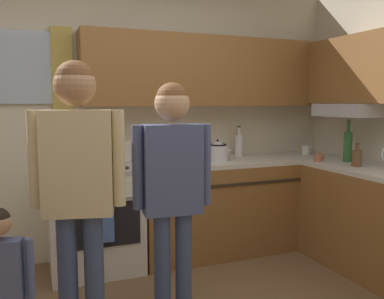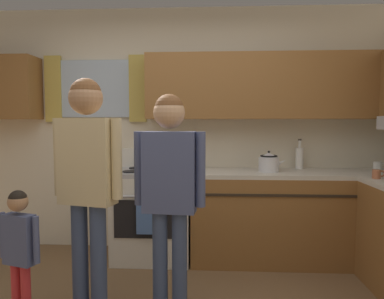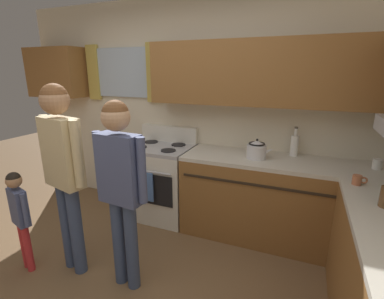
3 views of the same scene
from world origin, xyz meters
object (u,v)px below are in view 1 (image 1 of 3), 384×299
stove_oven (95,217)px  bottle_milk_white (239,145)px  bottle_squat_brown (357,158)px  adult_holding_child (78,174)px  bottle_wine_green (348,146)px  stovetop_kettle (218,151)px  cup_terracotta (319,157)px  adult_in_plaid (173,179)px  mug_ceramic_white (306,150)px  small_child (1,278)px

stove_oven → bottle_milk_white: bearing=7.5°
stove_oven → bottle_squat_brown: bearing=-20.3°
bottle_milk_white → adult_holding_child: 2.24m
bottle_squat_brown → bottle_wine_green: bearing=63.0°
bottle_squat_brown → stovetop_kettle: (-0.98, 0.75, 0.02)m
bottle_wine_green → cup_terracotta: bearing=156.4°
adult_in_plaid → adult_holding_child: bearing=-178.3°
stovetop_kettle → adult_in_plaid: (-0.85, -1.14, -0.01)m
stove_oven → mug_ceramic_white: size_ratio=8.76×
stove_oven → adult_holding_child: (-0.25, -1.20, 0.59)m
bottle_wine_green → bottle_squat_brown: bearing=-117.0°
bottle_squat_brown → stovetop_kettle: bearing=142.5°
stove_oven → bottle_milk_white: size_ratio=3.51×
stovetop_kettle → small_child: bearing=-143.6°
stove_oven → bottle_milk_white: bottle_milk_white is taller
bottle_wine_green → adult_holding_child: bearing=-165.3°
mug_ceramic_white → stovetop_kettle: stovetop_kettle is taller
bottle_wine_green → small_child: bottle_wine_green is taller
bottle_wine_green → adult_in_plaid: bearing=-161.8°
bottle_squat_brown → stove_oven: bearing=159.7°
bottle_squat_brown → adult_in_plaid: 1.87m
bottle_wine_green → cup_terracotta: size_ratio=3.62×
stove_oven → small_child: size_ratio=1.16×
bottle_squat_brown → bottle_milk_white: bottle_milk_white is taller
bottle_squat_brown → adult_in_plaid: (-1.82, -0.39, 0.01)m
bottle_milk_white → small_child: bottle_milk_white is taller
stove_oven → bottle_squat_brown: 2.33m
adult_holding_child → small_child: size_ratio=1.77×
cup_terracotta → small_child: bearing=-160.6°
mug_ceramic_white → adult_in_plaid: (-1.93, -1.23, 0.04)m
bottle_wine_green → small_child: 3.06m
bottle_wine_green → stove_oven: bearing=166.6°
bottle_milk_white → stovetop_kettle: (-0.35, -0.24, -0.02)m
stovetop_kettle → bottle_squat_brown: bearing=-37.5°
cup_terracotta → small_child: 2.85m
bottle_squat_brown → adult_in_plaid: bearing=-167.8°
stove_oven → cup_terracotta: (2.02, -0.43, 0.47)m
stove_oven → bottle_wine_green: bottle_wine_green is taller
bottle_wine_green → adult_in_plaid: (-1.95, -0.64, -0.06)m
stove_oven → adult_in_plaid: size_ratio=0.70×
mug_ceramic_white → bottle_squat_brown: bearing=-97.3°
bottle_squat_brown → bottle_milk_white: (-0.63, 0.99, 0.04)m
adult_holding_child → stove_oven: bearing=78.2°
bottle_milk_white → adult_in_plaid: adult_in_plaid is taller
adult_in_plaid → stove_oven: bearing=104.7°
mug_ceramic_white → bottle_milk_white: bearing=168.6°
bottle_milk_white → mug_ceramic_white: bottle_milk_white is taller
mug_ceramic_white → adult_holding_child: 2.79m
stove_oven → bottle_milk_white: 1.62m
cup_terracotta → adult_holding_child: 2.40m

